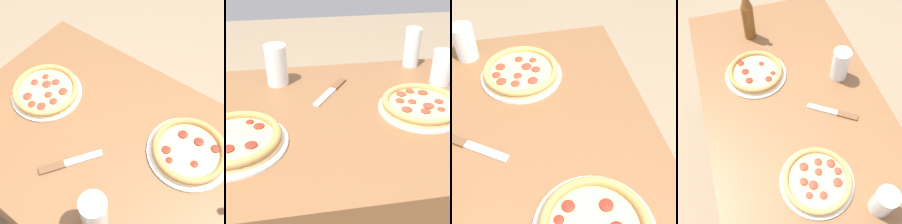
# 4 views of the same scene
# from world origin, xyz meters

# --- Properties ---
(table) EXTENTS (1.27, 0.75, 0.76)m
(table) POSITION_xyz_m (0.00, 0.00, 0.38)
(table) COLOR brown
(table) RESTS_ON ground_plane
(pizza_veggie) EXTENTS (0.27, 0.27, 0.04)m
(pizza_veggie) POSITION_xyz_m (0.15, 0.12, 0.78)
(pizza_veggie) COLOR white
(pizza_veggie) RESTS_ON table
(pizza_margherita) EXTENTS (0.26, 0.26, 0.04)m
(pizza_margherita) POSITION_xyz_m (-0.40, 0.02, 0.78)
(pizza_margherita) COLOR white
(pizza_margherita) RESTS_ON table
(glass_water) EXTENTS (0.07, 0.07, 0.12)m
(glass_water) POSITION_xyz_m (-0.54, -0.15, 0.82)
(glass_water) COLOR white
(glass_water) RESTS_ON table
(glass_red_wine) EXTENTS (0.06, 0.06, 0.15)m
(glass_red_wine) POSITION_xyz_m (-0.49, -0.32, 0.83)
(glass_red_wine) COLOR white
(glass_red_wine) RESTS_ON table
(glass_lemonade) EXTENTS (0.08, 0.08, 0.14)m
(glass_lemonade) POSITION_xyz_m (0.04, -0.23, 0.83)
(glass_lemonade) COLOR white
(glass_lemonade) RESTS_ON table
(knife) EXTENTS (0.14, 0.19, 0.01)m
(knife) POSITION_xyz_m (-0.14, -0.14, 0.76)
(knife) COLOR brown
(knife) RESTS_ON table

